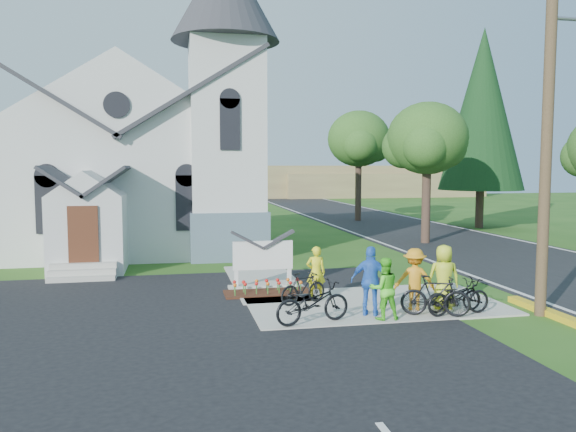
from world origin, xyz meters
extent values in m
plane|color=#265217|center=(0.00, 0.00, 0.00)|extent=(120.00, 120.00, 0.00)
cube|color=black|center=(-7.00, -2.00, 0.01)|extent=(20.00, 16.00, 0.02)
cube|color=black|center=(10.00, 15.00, 0.01)|extent=(8.00, 90.00, 0.02)
cube|color=#ACA89B|center=(1.50, 0.50, 0.03)|extent=(7.00, 4.00, 0.05)
cube|color=silver|center=(-6.00, 13.00, 2.50)|extent=(11.00, 9.00, 5.00)
cube|color=slate|center=(-1.70, 9.70, 1.00)|extent=(3.20, 3.20, 2.00)
cube|color=silver|center=(-1.70, 9.70, 4.50)|extent=(3.00, 3.00, 9.00)
cube|color=silver|center=(-7.00, 7.30, 1.40)|extent=(2.60, 2.40, 2.80)
cube|color=#512817|center=(-7.00, 6.07, 1.50)|extent=(1.00, 0.10, 2.00)
cube|color=#ACA89B|center=(-1.20, 3.20, 0.05)|extent=(2.20, 0.40, 0.10)
cube|color=white|center=(-2.05, 3.20, 0.55)|extent=(0.12, 0.12, 1.00)
cube|color=white|center=(-0.35, 3.20, 0.55)|extent=(0.12, 0.12, 1.00)
cube|color=white|center=(-1.20, 3.20, 1.05)|extent=(1.90, 0.14, 0.90)
cube|color=#3D1D10|center=(-1.20, 2.30, 0.04)|extent=(2.60, 1.10, 0.07)
cylinder|color=#443322|center=(5.30, -1.50, 5.00)|extent=(0.28, 0.28, 10.00)
cylinder|color=#34231C|center=(8.50, 12.00, 2.02)|extent=(0.44, 0.44, 4.05)
ellipsoid|color=#2C531C|center=(8.50, 12.00, 5.25)|extent=(4.00, 4.00, 3.60)
cylinder|color=#34231C|center=(9.00, 24.00, 2.25)|extent=(0.44, 0.44, 4.50)
ellipsoid|color=#2C531C|center=(9.00, 24.00, 5.82)|extent=(4.40, 4.40, 3.96)
cylinder|color=#34231C|center=(15.00, 18.00, 1.20)|extent=(0.50, 0.50, 2.40)
cone|color=black|center=(15.00, 18.00, 7.40)|extent=(5.20, 5.20, 10.00)
cube|color=olive|center=(6.00, 56.00, 2.00)|extent=(60.00, 8.00, 4.00)
cube|color=olive|center=(-10.00, 58.00, 2.80)|extent=(30.00, 6.00, 5.60)
cube|color=olive|center=(22.00, 54.00, 1.50)|extent=(25.00, 6.00, 3.00)
imported|color=yellow|center=(0.03, 1.26, 0.81)|extent=(0.61, 0.45, 1.52)
imported|color=black|center=(-0.68, -1.20, 0.56)|extent=(2.06, 1.14, 1.03)
imported|color=#50D828|center=(1.14, -1.20, 0.82)|extent=(0.77, 0.61, 1.55)
imported|color=black|center=(-0.47, 0.72, 0.50)|extent=(1.53, 0.96, 0.89)
imported|color=blue|center=(0.95, -0.79, 0.94)|extent=(1.13, 0.83, 1.78)
imported|color=black|center=(3.16, -1.20, 0.52)|extent=(1.86, 0.84, 0.94)
imported|color=orange|center=(2.28, -0.46, 0.87)|extent=(1.20, 0.92, 1.64)
imported|color=black|center=(2.52, -1.20, 0.57)|extent=(1.80, 1.08, 1.05)
imported|color=#C1D227|center=(3.08, -0.53, 0.91)|extent=(0.94, 0.71, 1.72)
imported|color=black|center=(3.21, -0.87, 0.47)|extent=(1.64, 0.70, 0.84)
camera|label=1|loc=(-3.95, -14.12, 3.83)|focal=35.00mm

